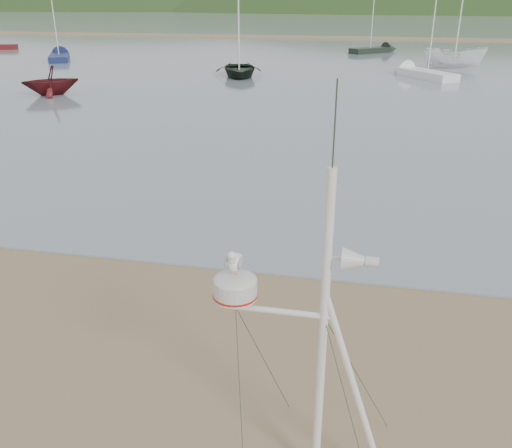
% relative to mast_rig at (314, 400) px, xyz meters
% --- Properties ---
extents(ground, '(560.00, 560.00, 0.00)m').
position_rel_mast_rig_xyz_m(ground, '(-3.26, 0.81, -1.12)').
color(ground, olive).
rests_on(ground, ground).
extents(water, '(560.00, 256.00, 0.04)m').
position_rel_mast_rig_xyz_m(water, '(-3.26, 132.81, -1.10)').
color(water, gray).
rests_on(water, ground).
extents(sandbar, '(560.00, 7.00, 0.07)m').
position_rel_mast_rig_xyz_m(sandbar, '(-3.26, 70.81, -1.04)').
color(sandbar, olive).
rests_on(sandbar, water).
extents(hill_ridge, '(620.00, 180.00, 80.00)m').
position_rel_mast_rig_xyz_m(hill_ridge, '(15.25, 235.81, -20.81)').
color(hill_ridge, '#1F3616').
rests_on(hill_ridge, ground).
extents(mast_rig, '(2.05, 2.18, 4.62)m').
position_rel_mast_rig_xyz_m(mast_rig, '(0.00, 0.00, 0.00)').
color(mast_rig, white).
rests_on(mast_rig, ground).
extents(boat_dark, '(3.46, 1.82, 4.66)m').
position_rel_mast_rig_xyz_m(boat_dark, '(-8.78, 32.88, 1.25)').
color(boat_dark, black).
rests_on(boat_dark, water).
extents(boat_red, '(2.89, 3.06, 3.05)m').
position_rel_mast_rig_xyz_m(boat_red, '(-17.46, 23.38, 0.45)').
color(boat_red, '#541316').
rests_on(boat_red, water).
extents(boat_white, '(1.95, 1.92, 4.48)m').
position_rel_mast_rig_xyz_m(boat_white, '(6.27, 39.68, 1.17)').
color(boat_white, white).
rests_on(boat_white, water).
extents(sailboat_blue_near, '(4.33, 6.33, 6.33)m').
position_rel_mast_rig_xyz_m(sailboat_blue_near, '(-27.16, 40.86, -0.81)').
color(sailboat_blue_near, '#161F4D').
rests_on(sailboat_blue_near, ground).
extents(sailboat_dark_mid, '(5.12, 5.00, 5.77)m').
position_rel_mast_rig_xyz_m(sailboat_dark_mid, '(0.87, 52.76, -0.81)').
color(sailboat_dark_mid, black).
rests_on(sailboat_dark_mid, ground).
extents(sailboat_white_near, '(4.80, 5.89, 6.15)m').
position_rel_mast_rig_xyz_m(sailboat_white_near, '(3.09, 35.93, -0.81)').
color(sailboat_white_near, white).
rests_on(sailboat_white_near, ground).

